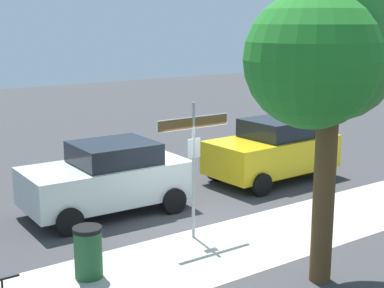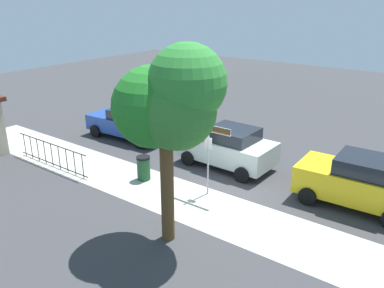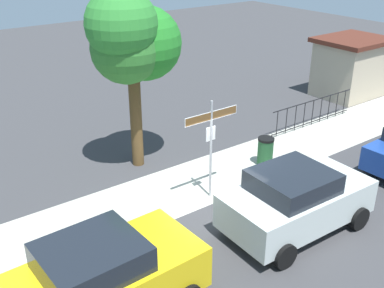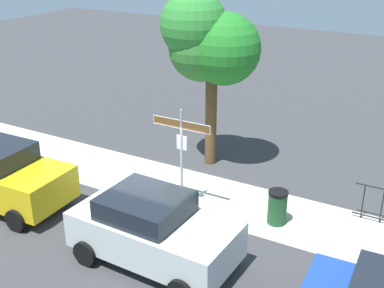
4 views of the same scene
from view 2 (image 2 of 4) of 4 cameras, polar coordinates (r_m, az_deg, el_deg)
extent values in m
plane|color=#38383A|center=(14.96, 4.69, -7.07)|extent=(60.00, 60.00, 0.00)
cube|color=#ABAA9C|center=(15.09, -4.47, -6.81)|extent=(24.00, 2.60, 0.00)
cylinder|color=#9EA0A5|center=(14.26, 2.34, -1.78)|extent=(0.07, 0.07, 3.01)
cube|color=brown|center=(13.89, 2.41, 2.30)|extent=(1.79, 0.02, 0.22)
cube|color=white|center=(13.89, 2.41, 2.30)|extent=(1.82, 0.02, 0.25)
cube|color=silver|center=(14.05, 2.33, 0.15)|extent=(0.32, 0.02, 0.42)
cylinder|color=#533C20|center=(11.62, -3.57, -6.75)|extent=(0.39, 0.39, 3.21)
sphere|color=#2F742C|center=(10.65, -2.17, 4.76)|extent=(2.16, 2.16, 2.16)
sphere|color=#217523|center=(11.00, -5.61, 5.35)|extent=(2.32, 2.32, 2.32)
sphere|color=#2D8030|center=(10.49, -0.70, 8.78)|extent=(2.13, 2.13, 2.13)
cube|color=gold|center=(14.94, 22.62, -5.31)|extent=(4.06, 2.03, 0.97)
cube|color=black|center=(14.62, 23.93, -2.84)|extent=(1.98, 1.74, 0.54)
cylinder|color=black|center=(14.59, 16.29, -7.24)|extent=(0.65, 0.24, 0.64)
cylinder|color=black|center=(16.25, 18.51, -4.54)|extent=(0.65, 0.24, 0.64)
cube|color=silver|center=(16.98, 5.09, -0.72)|extent=(4.07, 2.06, 0.92)
cube|color=black|center=(16.61, 5.86, 1.40)|extent=(1.98, 1.77, 0.52)
cylinder|color=black|center=(17.16, -0.55, -2.06)|extent=(0.65, 0.24, 0.64)
cylinder|color=black|center=(18.60, 3.19, -0.24)|extent=(0.65, 0.24, 0.64)
cylinder|color=black|center=(15.74, 7.24, -4.41)|extent=(0.65, 0.24, 0.64)
cylinder|color=black|center=(17.31, 10.60, -2.22)|extent=(0.65, 0.24, 0.64)
cube|color=navy|center=(20.62, -9.09, 2.77)|extent=(4.54, 1.97, 0.77)
cube|color=black|center=(20.27, -8.63, 4.29)|extent=(2.21, 1.66, 0.46)
cylinder|color=black|center=(21.20, -13.70, 1.83)|extent=(0.65, 0.24, 0.64)
cylinder|color=black|center=(22.37, -10.33, 3.08)|extent=(0.65, 0.24, 0.64)
cylinder|color=black|center=(19.14, -7.51, 0.22)|extent=(0.65, 0.24, 0.64)
cylinder|color=black|center=(20.43, -4.18, 1.68)|extent=(0.65, 0.24, 0.64)
cylinder|color=black|center=(17.79, -19.73, 0.04)|extent=(4.58, 0.04, 0.04)
cylinder|color=black|center=(18.12, -19.38, -2.71)|extent=(4.58, 0.04, 0.04)
cylinder|color=black|center=(16.42, -15.46, -3.16)|extent=(0.03, 0.03, 1.05)
cylinder|color=black|center=(16.80, -16.55, -2.72)|extent=(0.03, 0.03, 1.05)
cylinder|color=black|center=(17.18, -17.59, -2.30)|extent=(0.03, 0.03, 1.05)
cylinder|color=black|center=(17.57, -18.58, -1.91)|extent=(0.03, 0.03, 1.05)
cylinder|color=black|center=(17.97, -19.53, -1.52)|extent=(0.03, 0.03, 1.05)
cylinder|color=black|center=(18.38, -20.44, -1.16)|extent=(0.03, 0.03, 1.05)
cylinder|color=black|center=(18.78, -21.31, -0.81)|extent=(0.03, 0.03, 1.05)
cylinder|color=black|center=(19.20, -22.14, -0.47)|extent=(0.03, 0.03, 1.05)
cylinder|color=black|center=(19.62, -22.94, -0.15)|extent=(0.03, 0.03, 1.05)
cylinder|color=#1E4C28|center=(15.92, -6.98, -3.59)|extent=(0.52, 0.52, 0.90)
cylinder|color=black|center=(15.72, -7.06, -1.96)|extent=(0.55, 0.55, 0.08)
camera|label=1|loc=(14.52, -48.04, 4.93)|focal=53.49mm
camera|label=3|loc=(20.25, 39.02, 17.27)|focal=43.44mm
camera|label=4|loc=(26.08, 4.44, 21.85)|focal=46.94mm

